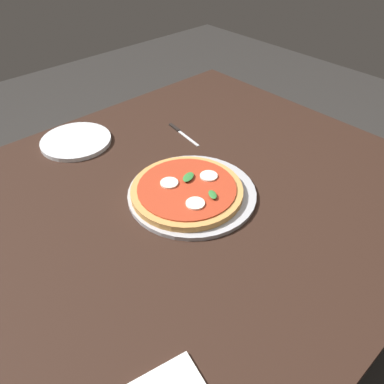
% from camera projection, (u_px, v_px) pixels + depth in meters
% --- Properties ---
extents(ground_plane, '(6.00, 6.00, 0.00)m').
position_uv_depth(ground_plane, '(193.00, 332.00, 1.55)').
color(ground_plane, '#2D2B28').
extents(dining_table, '(1.30, 1.17, 0.75)m').
position_uv_depth(dining_table, '(194.00, 212.00, 1.13)').
color(dining_table, black).
rests_on(dining_table, ground_plane).
extents(serving_tray, '(0.35, 0.35, 0.01)m').
position_uv_depth(serving_tray, '(192.00, 193.00, 1.05)').
color(serving_tray, '#B2B2B7').
rests_on(serving_tray, dining_table).
extents(pizza, '(0.30, 0.30, 0.03)m').
position_uv_depth(pizza, '(187.00, 190.00, 1.03)').
color(pizza, tan).
rests_on(pizza, serving_tray).
extents(plate_white, '(0.23, 0.23, 0.01)m').
position_uv_depth(plate_white, '(76.00, 141.00, 1.26)').
color(plate_white, white).
rests_on(plate_white, dining_table).
extents(knife, '(0.03, 0.17, 0.01)m').
position_uv_depth(knife, '(180.00, 132.00, 1.31)').
color(knife, black).
rests_on(knife, dining_table).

